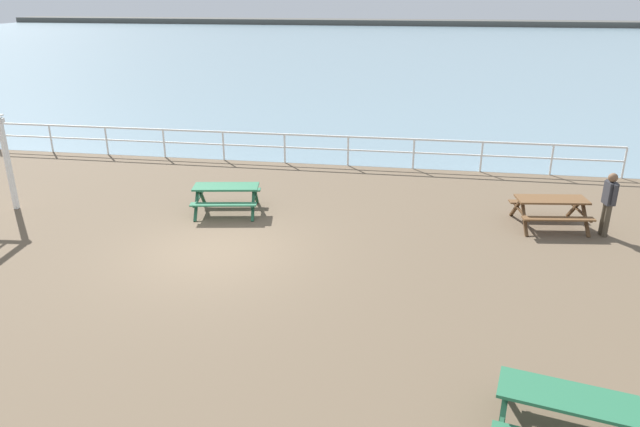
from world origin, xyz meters
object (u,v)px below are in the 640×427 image
picnic_table_mid_centre (551,205)px  visitor (609,200)px  picnic_table_near_left (226,192)px  picnic_table_near_right (566,407)px

picnic_table_mid_centre → visitor: bearing=-26.3°
picnic_table_near_left → picnic_table_mid_centre: 8.77m
picnic_table_near_right → picnic_table_mid_centre: bearing=92.7°
picnic_table_near_right → visitor: visitor is taller
picnic_table_near_left → visitor: (10.01, -0.05, 0.36)m
picnic_table_near_left → picnic_table_near_right: size_ratio=0.97×
picnic_table_near_left → picnic_table_near_right: bearing=-56.8°
picnic_table_near_left → visitor: size_ratio=1.22×
picnic_table_mid_centre → visitor: size_ratio=1.19×
picnic_table_near_left → picnic_table_mid_centre: (8.76, 0.37, 0.00)m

